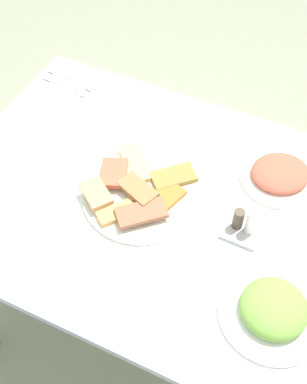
{
  "coord_description": "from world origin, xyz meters",
  "views": [
    {
      "loc": [
        -0.3,
        0.7,
        1.75
      ],
      "look_at": [
        0.02,
        0.0,
        0.77
      ],
      "focal_mm": 46.59,
      "sensor_mm": 36.0,
      "label": 1
    }
  ],
  "objects_px": {
    "salad_plate_greens": "(273,310)",
    "spoon": "(65,86)",
    "dining_table": "(162,220)",
    "fork": "(71,79)",
    "salad_plate_rice": "(280,174)",
    "condiment_caddy": "(244,226)",
    "pide_platter": "(140,192)",
    "paper_napkin": "(68,84)"
  },
  "relations": [
    {
      "from": "salad_plate_greens",
      "to": "spoon",
      "type": "distance_m",
      "value": 0.91
    },
    {
      "from": "dining_table",
      "to": "fork",
      "type": "height_order",
      "value": "fork"
    },
    {
      "from": "salad_plate_rice",
      "to": "condiment_caddy",
      "type": "xyz_separation_m",
      "value": [
        0.03,
        0.2,
        0.01
      ]
    },
    {
      "from": "salad_plate_greens",
      "to": "salad_plate_rice",
      "type": "relative_size",
      "value": 1.13
    },
    {
      "from": "dining_table",
      "to": "salad_plate_rice",
      "type": "bearing_deg",
      "value": -141.16
    },
    {
      "from": "salad_plate_rice",
      "to": "condiment_caddy",
      "type": "relative_size",
      "value": 2.26
    },
    {
      "from": "pide_platter",
      "to": "fork",
      "type": "bearing_deg",
      "value": -38.69
    },
    {
      "from": "salad_plate_rice",
      "to": "paper_napkin",
      "type": "distance_m",
      "value": 0.71
    },
    {
      "from": "salad_plate_greens",
      "to": "fork",
      "type": "bearing_deg",
      "value": -31.37
    },
    {
      "from": "salad_plate_rice",
      "to": "spoon",
      "type": "bearing_deg",
      "value": -5.92
    },
    {
      "from": "dining_table",
      "to": "condiment_caddy",
      "type": "height_order",
      "value": "condiment_caddy"
    },
    {
      "from": "pide_platter",
      "to": "condiment_caddy",
      "type": "bearing_deg",
      "value": -178.86
    },
    {
      "from": "paper_napkin",
      "to": "condiment_caddy",
      "type": "xyz_separation_m",
      "value": [
        -0.67,
        0.29,
        0.02
      ]
    },
    {
      "from": "dining_table",
      "to": "salad_plate_rice",
      "type": "relative_size",
      "value": 5.39
    },
    {
      "from": "dining_table",
      "to": "condiment_caddy",
      "type": "relative_size",
      "value": 12.2
    },
    {
      "from": "dining_table",
      "to": "condiment_caddy",
      "type": "xyz_separation_m",
      "value": [
        -0.21,
        0.0,
        0.11
      ]
    },
    {
      "from": "salad_plate_greens",
      "to": "salad_plate_rice",
      "type": "height_order",
      "value": "salad_plate_greens"
    },
    {
      "from": "salad_plate_greens",
      "to": "paper_napkin",
      "type": "height_order",
      "value": "salad_plate_greens"
    },
    {
      "from": "pide_platter",
      "to": "fork",
      "type": "relative_size",
      "value": 1.74
    },
    {
      "from": "spoon",
      "to": "pide_platter",
      "type": "bearing_deg",
      "value": 152.71
    },
    {
      "from": "fork",
      "to": "spoon",
      "type": "relative_size",
      "value": 1.06
    },
    {
      "from": "salad_plate_greens",
      "to": "spoon",
      "type": "height_order",
      "value": "salad_plate_greens"
    },
    {
      "from": "pide_platter",
      "to": "spoon",
      "type": "distance_m",
      "value": 0.48
    },
    {
      "from": "pide_platter",
      "to": "condiment_caddy",
      "type": "distance_m",
      "value": 0.27
    },
    {
      "from": "dining_table",
      "to": "spoon",
      "type": "relative_size",
      "value": 6.88
    },
    {
      "from": "salad_plate_greens",
      "to": "condiment_caddy",
      "type": "xyz_separation_m",
      "value": [
        0.13,
        -0.17,
        0.0
      ]
    },
    {
      "from": "salad_plate_greens",
      "to": "paper_napkin",
      "type": "distance_m",
      "value": 0.92
    },
    {
      "from": "pide_platter",
      "to": "salad_plate_rice",
      "type": "relative_size",
      "value": 1.45
    },
    {
      "from": "condiment_caddy",
      "to": "salad_plate_rice",
      "type": "bearing_deg",
      "value": -99.03
    },
    {
      "from": "fork",
      "to": "pide_platter",
      "type": "bearing_deg",
      "value": 150.2
    },
    {
      "from": "condiment_caddy",
      "to": "spoon",
      "type": "bearing_deg",
      "value": -22.31
    },
    {
      "from": "salad_plate_greens",
      "to": "condiment_caddy",
      "type": "relative_size",
      "value": 2.56
    },
    {
      "from": "salad_plate_greens",
      "to": "spoon",
      "type": "bearing_deg",
      "value": -29.44
    },
    {
      "from": "salad_plate_greens",
      "to": "spoon",
      "type": "relative_size",
      "value": 1.44
    },
    {
      "from": "pide_platter",
      "to": "salad_plate_greens",
      "type": "distance_m",
      "value": 0.44
    },
    {
      "from": "dining_table",
      "to": "salad_plate_rice",
      "type": "height_order",
      "value": "salad_plate_rice"
    },
    {
      "from": "spoon",
      "to": "condiment_caddy",
      "type": "bearing_deg",
      "value": 165.76
    },
    {
      "from": "salad_plate_rice",
      "to": "fork",
      "type": "xyz_separation_m",
      "value": [
        0.7,
        -0.11,
        -0.01
      ]
    },
    {
      "from": "dining_table",
      "to": "spoon",
      "type": "height_order",
      "value": "spoon"
    },
    {
      "from": "pide_platter",
      "to": "paper_napkin",
      "type": "bearing_deg",
      "value": -37.06
    },
    {
      "from": "salad_plate_rice",
      "to": "spoon",
      "type": "distance_m",
      "value": 0.7
    },
    {
      "from": "fork",
      "to": "condiment_caddy",
      "type": "xyz_separation_m",
      "value": [
        -0.67,
        0.31,
        0.02
      ]
    }
  ]
}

